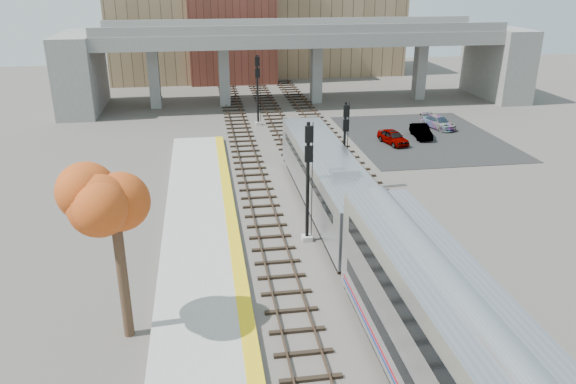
{
  "coord_description": "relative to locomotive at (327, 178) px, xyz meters",
  "views": [
    {
      "loc": [
        -6.79,
        -21.34,
        14.73
      ],
      "look_at": [
        -1.98,
        9.48,
        2.5
      ],
      "focal_mm": 35.0,
      "sensor_mm": 36.0,
      "label": 1
    }
  ],
  "objects": [
    {
      "name": "car_a",
      "position": [
        9.39,
        14.04,
        -1.6
      ],
      "size": [
        2.33,
        4.0,
        1.28
      ],
      "primitive_type": "imported",
      "rotation": [
        0.0,
        0.0,
        0.23
      ],
      "color": "#99999E",
      "rests_on": "parking_lot"
    },
    {
      "name": "parking_lot",
      "position": [
        13.0,
        15.83,
        -2.26
      ],
      "size": [
        14.0,
        18.0,
        0.04
      ],
      "primitive_type": "cube",
      "color": "black",
      "rests_on": "ground"
    },
    {
      "name": "buildings_far",
      "position": [
        0.26,
        54.4,
        5.6
      ],
      "size": [
        43.0,
        21.0,
        20.6
      ],
      "color": "#9C805A",
      "rests_on": "ground"
    },
    {
      "name": "ground",
      "position": [
        -1.0,
        -12.17,
        -2.28
      ],
      "size": [
        160.0,
        160.0,
        0.0
      ],
      "primitive_type": "plane",
      "color": "#47423D",
      "rests_on": "ground"
    },
    {
      "name": "tracks",
      "position": [
        -0.07,
        0.33,
        -2.2
      ],
      "size": [
        10.7,
        95.0,
        0.25
      ],
      "color": "black",
      "rests_on": "ground"
    },
    {
      "name": "car_c",
      "position": [
        15.73,
        18.69,
        -1.63
      ],
      "size": [
        2.98,
        4.5,
        1.21
      ],
      "primitive_type": "imported",
      "rotation": [
        0.0,
        0.0,
        0.34
      ],
      "color": "#99999E",
      "rests_on": "parking_lot"
    },
    {
      "name": "tree",
      "position": [
        -11.46,
        -12.17,
        4.41
      ],
      "size": [
        3.6,
        3.6,
        9.01
      ],
      "color": "#382619",
      "rests_on": "ground"
    },
    {
      "name": "signal_mast_near",
      "position": [
        -2.1,
        -4.35,
        1.29
      ],
      "size": [
        0.6,
        0.64,
        7.15
      ],
      "color": "#9E9E99",
      "rests_on": "ground"
    },
    {
      "name": "platform",
      "position": [
        -8.25,
        -12.17,
        -2.1
      ],
      "size": [
        4.5,
        60.0,
        0.35
      ],
      "primitive_type": "cube",
      "color": "#9E9E99",
      "rests_on": "ground"
    },
    {
      "name": "signal_mast_mid",
      "position": [
        2.0,
        3.37,
        0.79
      ],
      "size": [
        0.6,
        0.64,
        6.43
      ],
      "color": "#9E9E99",
      "rests_on": "ground"
    },
    {
      "name": "overpass",
      "position": [
        3.92,
        32.83,
        3.53
      ],
      "size": [
        54.0,
        12.0,
        9.5
      ],
      "color": "slate",
      "rests_on": "ground"
    },
    {
      "name": "car_b",
      "position": [
        12.7,
        15.63,
        -1.61
      ],
      "size": [
        1.67,
        3.89,
        1.25
      ],
      "primitive_type": "imported",
      "rotation": [
        0.0,
        0.0,
        -0.1
      ],
      "color": "#99999E",
      "rests_on": "parking_lot"
    },
    {
      "name": "yellow_strip",
      "position": [
        -6.35,
        -12.17,
        -1.92
      ],
      "size": [
        0.7,
        60.0,
        0.01
      ],
      "primitive_type": "cube",
      "color": "yellow",
      "rests_on": "platform"
    },
    {
      "name": "signal_mast_far",
      "position": [
        -2.1,
        22.87,
        1.27
      ],
      "size": [
        0.6,
        0.64,
        7.12
      ],
      "color": "#9E9E99",
      "rests_on": "ground"
    },
    {
      "name": "locomotive",
      "position": [
        0.0,
        0.0,
        0.0
      ],
      "size": [
        3.02,
        19.05,
        4.1
      ],
      "color": "#A8AAB2",
      "rests_on": "ground"
    }
  ]
}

